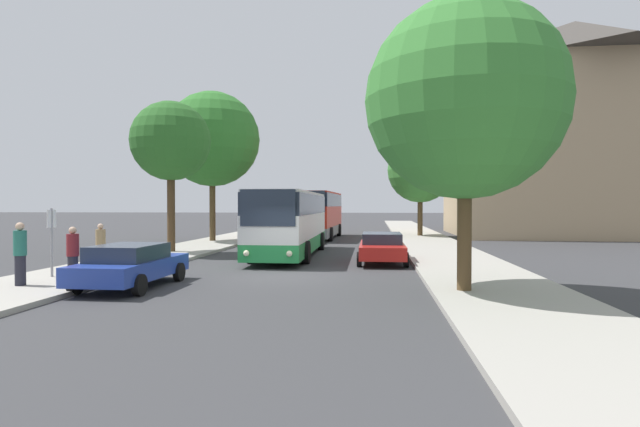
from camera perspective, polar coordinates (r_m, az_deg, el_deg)
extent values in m
plane|color=#38383A|center=(17.98, -4.77, -7.19)|extent=(300.00, 300.00, 0.00)
cube|color=#A39E93|center=(20.48, -24.49, -6.07)|extent=(4.00, 120.00, 0.15)
cube|color=#A39E93|center=(18.01, 17.84, -6.98)|extent=(4.00, 120.00, 0.15)
cube|color=tan|center=(46.99, 27.05, 6.06)|extent=(19.44, 14.15, 13.62)
pyramid|color=#423D38|center=(48.62, 27.13, 16.60)|extent=(19.44, 14.15, 4.24)
cube|color=#238942|center=(25.15, -3.39, -3.43)|extent=(2.53, 11.13, 0.70)
cube|color=silver|center=(25.09, -3.39, -1.33)|extent=(2.53, 11.13, 1.15)
cube|color=#232D3D|center=(25.07, -3.40, 1.07)|extent=(2.56, 10.91, 0.95)
cube|color=silver|center=(25.08, -3.40, 2.29)|extent=(2.48, 10.91, 0.12)
cube|color=#232D3D|center=(19.58, -5.99, 0.66)|extent=(2.20, 0.08, 1.45)
sphere|color=#F4EAC1|center=(19.84, -8.42, -4.51)|extent=(0.24, 0.24, 0.24)
sphere|color=#F4EAC1|center=(19.49, -3.53, -4.60)|extent=(0.24, 0.24, 0.24)
cylinder|color=black|center=(22.14, -7.90, -4.36)|extent=(0.31, 1.00, 1.00)
cylinder|color=black|center=(21.69, -1.60, -4.46)|extent=(0.31, 1.00, 1.00)
cylinder|color=black|center=(28.64, -4.75, -3.15)|extent=(0.31, 1.00, 1.00)
cylinder|color=black|center=(28.30, 0.13, -3.19)|extent=(0.31, 1.00, 1.00)
cube|color=gray|center=(38.24, -0.08, -1.92)|extent=(2.72, 10.27, 0.70)
cube|color=red|center=(38.20, -0.08, -0.29)|extent=(2.72, 10.27, 1.49)
cube|color=#232D3D|center=(38.19, -0.08, 1.54)|extent=(2.74, 10.07, 0.95)
cube|color=red|center=(38.20, -0.08, 2.34)|extent=(2.67, 10.07, 0.12)
cube|color=#232D3D|center=(33.11, -1.30, 1.37)|extent=(2.19, 0.12, 1.45)
sphere|color=#F4EAC1|center=(33.29, -2.76, -2.29)|extent=(0.24, 0.24, 0.24)
sphere|color=#F4EAC1|center=(33.02, 0.16, -2.32)|extent=(0.24, 0.24, 0.24)
cylinder|color=black|center=(35.42, -2.71, -2.36)|extent=(0.33, 1.01, 1.00)
cylinder|color=black|center=(35.06, 1.20, -2.39)|extent=(0.33, 1.01, 1.00)
cylinder|color=black|center=(41.45, -1.16, -1.87)|extent=(0.33, 1.01, 1.00)
cylinder|color=black|center=(41.14, 2.19, -1.90)|extent=(0.33, 1.01, 1.00)
cube|color=#233D9E|center=(16.58, -20.75, -5.89)|extent=(1.98, 4.48, 0.56)
cube|color=#232D3D|center=(16.37, -21.05, -4.17)|extent=(1.72, 2.34, 0.48)
cylinder|color=black|center=(18.27, -21.41, -6.14)|extent=(0.21, 0.62, 0.62)
cylinder|color=black|center=(17.45, -15.80, -6.45)|extent=(0.21, 0.62, 0.62)
cylinder|color=black|center=(15.91, -26.17, -7.22)|extent=(0.21, 0.62, 0.62)
cylinder|color=black|center=(14.96, -19.93, -7.70)|extent=(0.21, 0.62, 0.62)
cube|color=red|center=(22.15, 7.09, -4.13)|extent=(1.93, 4.64, 0.55)
cube|color=#232D3D|center=(22.29, 7.08, -2.81)|extent=(1.69, 2.41, 0.45)
cylinder|color=black|center=(20.79, 9.80, -5.24)|extent=(0.20, 0.62, 0.62)
cylinder|color=black|center=(20.75, 4.51, -5.24)|extent=(0.20, 0.62, 0.62)
cylinder|color=black|center=(23.64, 9.34, -4.49)|extent=(0.20, 0.62, 0.62)
cylinder|color=black|center=(23.60, 4.70, -4.49)|extent=(0.20, 0.62, 0.62)
cylinder|color=gray|center=(18.97, -28.32, -2.94)|extent=(0.08, 0.08, 2.29)
cube|color=silver|center=(18.93, -28.34, -0.53)|extent=(0.03, 0.45, 0.60)
cylinder|color=#23232D|center=(21.02, -23.78, -4.57)|extent=(0.30, 0.30, 0.80)
cylinder|color=olive|center=(20.97, -23.79, -2.57)|extent=(0.36, 0.36, 0.67)
sphere|color=tan|center=(20.94, -23.80, -1.36)|extent=(0.22, 0.22, 0.22)
cylinder|color=#23232D|center=(17.44, -31.05, -5.60)|extent=(0.30, 0.30, 0.90)
cylinder|color=#236656|center=(17.36, -31.07, -2.90)|extent=(0.36, 0.36, 0.75)
sphere|color=tan|center=(17.34, -31.08, -1.27)|extent=(0.24, 0.24, 0.24)
cylinder|color=#23232D|center=(17.28, -26.40, -5.74)|extent=(0.30, 0.30, 0.82)
cylinder|color=maroon|center=(17.21, -26.41, -3.24)|extent=(0.36, 0.36, 0.69)
sphere|color=tan|center=(17.18, -26.43, -1.73)|extent=(0.22, 0.22, 0.22)
cylinder|color=#513D23|center=(34.51, -12.19, 0.66)|extent=(0.40, 0.40, 4.47)
sphere|color=#2D7028|center=(34.80, -12.22, 8.30)|extent=(6.39, 6.39, 6.39)
cylinder|color=#47331E|center=(26.97, -16.65, 0.27)|extent=(0.40, 0.40, 4.19)
sphere|color=#286023|center=(27.17, -16.69, 7.95)|extent=(4.10, 4.10, 4.10)
cylinder|color=#513D23|center=(14.65, 16.17, -2.09)|extent=(0.40, 0.40, 3.26)
sphere|color=#387F33|center=(14.93, 16.24, 12.38)|extent=(5.61, 5.61, 5.61)
cylinder|color=#513D23|center=(40.25, 11.37, -0.16)|extent=(0.40, 0.40, 3.25)
sphere|color=#387F33|center=(40.33, 11.38, 4.89)|extent=(5.15, 5.15, 5.15)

